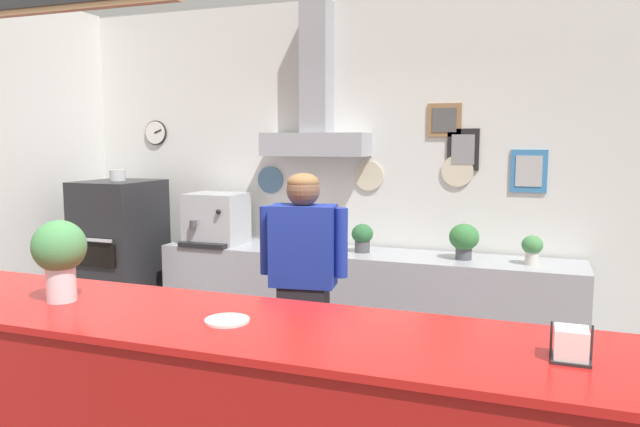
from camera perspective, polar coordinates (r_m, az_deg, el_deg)
back_wall_assembly at (r=5.18m, az=3.73°, el=4.70°), size 5.66×2.92×3.04m
back_prep_counter at (r=5.11m, az=3.86°, el=-8.66°), size 3.50×0.59×0.89m
pizza_oven at (r=5.81m, az=-18.33°, el=-4.16°), size 0.60×0.74×1.55m
shop_worker at (r=3.79m, az=-1.58°, el=-7.30°), size 0.55×0.28×1.62m
espresso_machine at (r=5.48m, az=-9.80°, el=-0.50°), size 0.49×0.50×0.45m
potted_oregano at (r=4.99m, az=4.03°, el=-2.20°), size 0.18×0.18×0.24m
potted_rosemary at (r=4.76m, az=19.46°, el=-3.07°), size 0.16×0.16×0.22m
potted_basil at (r=4.81m, az=13.49°, el=-2.36°), size 0.23×0.23×0.28m
condiment_plate at (r=2.47m, az=-8.79°, el=-9.99°), size 0.18×0.18×0.01m
napkin_holder at (r=2.19m, az=22.69°, el=-11.46°), size 0.13×0.12×0.13m
basil_vase at (r=2.94m, az=-23.44°, el=-3.60°), size 0.24×0.24×0.37m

